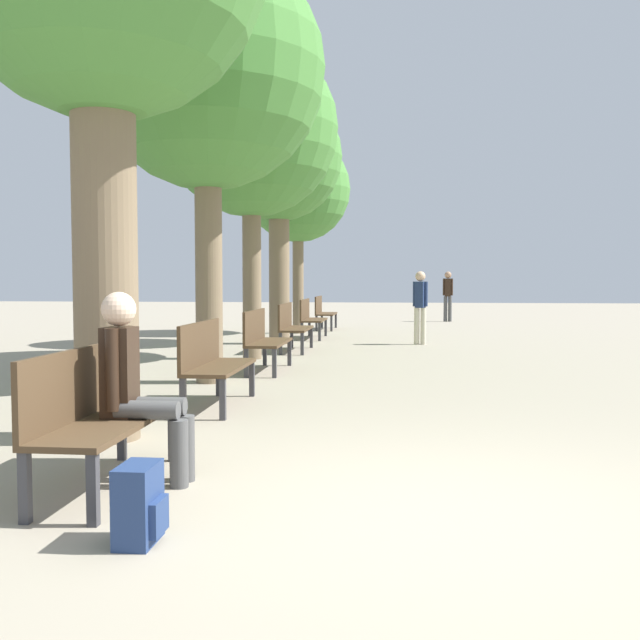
{
  "coord_description": "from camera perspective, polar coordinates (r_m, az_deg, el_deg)",
  "views": [
    {
      "loc": [
        -0.21,
        -4.24,
        1.42
      ],
      "look_at": [
        -1.03,
        3.58,
        0.97
      ],
      "focal_mm": 40.0,
      "sensor_mm": 36.0,
      "label": 1
    }
  ],
  "objects": [
    {
      "name": "bench_row_3",
      "position": [
        14.1,
        -2.3,
        -0.32
      ],
      "size": [
        0.5,
        1.57,
        0.95
      ],
      "color": "#4C3823",
      "rests_on": "ground_plane"
    },
    {
      "name": "bench_row_2",
      "position": [
        11.04,
        -4.61,
        -1.32
      ],
      "size": [
        0.5,
        1.57,
        0.95
      ],
      "color": "#4C3823",
      "rests_on": "ground_plane"
    },
    {
      "name": "person_seated",
      "position": [
        5.12,
        -14.47,
        -4.83
      ],
      "size": [
        0.62,
        0.35,
        1.33
      ],
      "color": "#4C4C4C",
      "rests_on": "ground_plane"
    },
    {
      "name": "tree_row_2",
      "position": [
        13.04,
        -5.53,
        14.84
      ],
      "size": [
        3.08,
        3.08,
        5.61
      ],
      "color": "#7A664C",
      "rests_on": "ground_plane"
    },
    {
      "name": "tree_row_1",
      "position": [
        10.27,
        -9.03,
        18.97
      ],
      "size": [
        3.21,
        3.21,
        5.85
      ],
      "color": "#7A664C",
      "rests_on": "ground_plane"
    },
    {
      "name": "pedestrian_mid",
      "position": [
        15.69,
        8.02,
        1.38
      ],
      "size": [
        0.32,
        0.27,
        1.6
      ],
      "color": "beige",
      "rests_on": "ground_plane"
    },
    {
      "name": "bench_row_1",
      "position": [
        8.02,
        -8.7,
        -3.07
      ],
      "size": [
        0.5,
        1.57,
        0.95
      ],
      "color": "#4C3823",
      "rests_on": "ground_plane"
    },
    {
      "name": "bench_row_5",
      "position": [
        20.26,
        0.23,
        0.77
      ],
      "size": [
        0.5,
        1.57,
        0.95
      ],
      "color": "#4C3823",
      "rests_on": "ground_plane"
    },
    {
      "name": "pedestrian_near",
      "position": [
        24.47,
        10.19,
        2.15
      ],
      "size": [
        0.34,
        0.26,
        1.69
      ],
      "color": "#4C4C4C",
      "rests_on": "ground_plane"
    },
    {
      "name": "bench_row_0",
      "position": [
        5.11,
        -17.61,
        -6.79
      ],
      "size": [
        0.5,
        1.57,
        0.95
      ],
      "color": "#4C3823",
      "rests_on": "ground_plane"
    },
    {
      "name": "tree_row_3",
      "position": [
        15.97,
        -3.31,
        12.62
      ],
      "size": [
        2.78,
        2.78,
        5.49
      ],
      "color": "#7A664C",
      "rests_on": "ground_plane"
    },
    {
      "name": "bench_row_4",
      "position": [
        17.18,
        -0.81,
        0.32
      ],
      "size": [
        0.5,
        1.57,
        0.95
      ],
      "color": "#4C3823",
      "rests_on": "ground_plane"
    },
    {
      "name": "backpack",
      "position": [
        4.07,
        -14.25,
        -14.13
      ],
      "size": [
        0.23,
        0.31,
        0.43
      ],
      "color": "navy",
      "rests_on": "ground_plane"
    },
    {
      "name": "ground_plane",
      "position": [
        4.48,
        8.71,
        -15.24
      ],
      "size": [
        80.0,
        80.0,
        0.0
      ],
      "primitive_type": "plane",
      "color": "gray"
    },
    {
      "name": "tree_row_4",
      "position": [
        18.96,
        -1.78,
        10.31
      ],
      "size": [
        2.75,
        2.75,
        5.15
      ],
      "color": "#7A664C",
      "rests_on": "ground_plane"
    }
  ]
}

